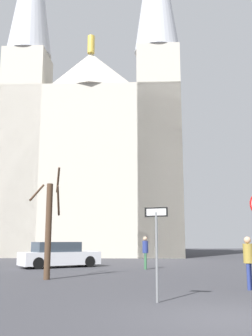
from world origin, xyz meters
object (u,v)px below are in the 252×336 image
pedestrian_walking (145,249)px  pedestrian_standing (248,257)px  one_way_arrow_sign (157,242)px  bare_tree (49,226)px  cathedral (95,149)px  parked_car_near_white (59,255)px

pedestrian_walking → pedestrian_standing: (2.12, -8.92, -0.04)m
one_way_arrow_sign → bare_tree: size_ratio=0.53×
bare_tree → pedestrian_walking: bearing=46.4°
cathedral → bare_tree: size_ratio=8.08×
pedestrian_walking → cathedral: bearing=98.3°
pedestrian_walking → pedestrian_standing: 9.17m
cathedral → one_way_arrow_sign: size_ratio=15.18×
one_way_arrow_sign → bare_tree: 7.08m
cathedral → pedestrian_standing: bearing=-80.0°
cathedral → pedestrian_standing: (4.74, -27.01, -9.95)m
one_way_arrow_sign → pedestrian_standing: 4.12m
cathedral → bare_tree: bearing=-95.3°
one_way_arrow_sign → pedestrian_walking: (1.30, 11.15, -0.48)m
pedestrian_walking → parked_car_near_white: bearing=158.5°
pedestrian_standing → cathedral: bearing=100.0°
cathedral → pedestrian_standing: size_ratio=21.94×
one_way_arrow_sign → bare_tree: (-3.47, 6.14, 0.60)m
pedestrian_standing → pedestrian_walking: bearing=103.4°
one_way_arrow_sign → pedestrian_standing: size_ratio=1.45×
cathedral → pedestrian_standing: 29.17m
bare_tree → pedestrian_standing: bare_tree is taller
pedestrian_walking → pedestrian_standing: pedestrian_walking is taller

